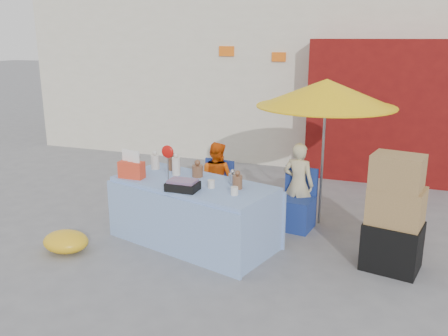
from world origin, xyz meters
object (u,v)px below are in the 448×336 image
at_px(box_stack, 394,218).
at_px(chair_right, 295,211).
at_px(chair_left, 213,201).
at_px(vendor_orange, 216,179).
at_px(umbrella, 326,94).
at_px(vendor_beige, 298,184).
at_px(market_table, 193,212).

bearing_deg(box_stack, chair_right, 147.25).
height_order(chair_left, vendor_orange, vendor_orange).
xyz_separation_m(umbrella, box_stack, (1.00, -1.12, -1.25)).
relative_size(chair_left, vendor_orange, 0.75).
bearing_deg(vendor_beige, box_stack, 151.32).
distance_m(market_table, chair_right, 1.51).
height_order(market_table, vendor_beige, market_table).
relative_size(market_table, box_stack, 1.71).
xyz_separation_m(chair_left, box_stack, (2.55, -0.84, 0.38)).
height_order(chair_right, umbrella, umbrella).
bearing_deg(chair_left, chair_right, 8.02).
bearing_deg(market_table, chair_right, 55.03).
bearing_deg(vendor_orange, box_stack, 167.19).
bearing_deg(market_table, vendor_beige, 58.88).
bearing_deg(vendor_orange, market_table, 102.42).
bearing_deg(vendor_orange, chair_right, -178.11).
height_order(market_table, box_stack, box_stack).
distance_m(chair_left, umbrella, 2.27).
bearing_deg(box_stack, umbrella, 131.83).
height_order(market_table, vendor_orange, market_table).
distance_m(market_table, vendor_beige, 1.59).
distance_m(market_table, chair_left, 0.96).
bearing_deg(vendor_orange, chair_left, 98.96).
distance_m(chair_right, vendor_orange, 1.30).
relative_size(chair_right, vendor_orange, 0.75).
bearing_deg(chair_left, market_table, -77.09).
xyz_separation_m(market_table, chair_left, (-0.08, 0.94, -0.17)).
bearing_deg(vendor_beige, vendor_orange, 8.02).
bearing_deg(market_table, box_stack, 18.65).
height_order(chair_left, box_stack, box_stack).
height_order(vendor_orange, vendor_beige, vendor_beige).
xyz_separation_m(market_table, vendor_orange, (-0.08, 1.07, 0.14)).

